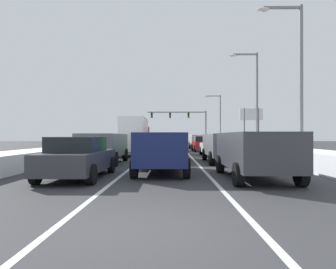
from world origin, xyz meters
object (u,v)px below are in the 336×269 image
at_px(suv_white_left_lane_third, 127,143).
at_px(traffic_light_gantry, 185,119).
at_px(sedan_red_right_lane_fourth, 203,144).
at_px(suv_gray_left_lane_second, 104,145).
at_px(street_lamp_right_near, 296,69).
at_px(suv_green_center_lane_second, 167,144).
at_px(box_truck_left_lane_fourth, 135,132).
at_px(sedan_charcoal_left_lane_nearest, 78,157).
at_px(suv_maroon_center_lane_fourth, 167,141).
at_px(suv_charcoal_right_lane_nearest, 254,151).
at_px(suv_gray_right_lane_second, 224,145).
at_px(suv_silver_left_lane_fifth, 145,140).
at_px(suv_black_center_lane_fifth, 170,140).
at_px(street_lamp_right_mid, 253,94).
at_px(suv_navy_center_lane_nearest, 162,149).
at_px(street_lamp_right_far, 218,115).
at_px(suv_silver_right_lane_fifth, 199,140).
at_px(sedan_white_right_lane_third, 214,146).
at_px(suv_tan_center_lane_third, 168,142).
at_px(roadside_sign_right, 251,118).

bearing_deg(suv_white_left_lane_third, traffic_light_gantry, 79.59).
relative_size(sedan_red_right_lane_fourth, suv_gray_left_lane_second, 0.92).
bearing_deg(suv_white_left_lane_third, street_lamp_right_near, -27.12).
xyz_separation_m(suv_green_center_lane_second, box_truck_left_lane_fourth, (-3.43, 11.25, 0.88)).
distance_m(suv_green_center_lane_second, sedan_charcoal_left_lane_nearest, 8.84).
distance_m(suv_maroon_center_lane_fourth, street_lamp_right_near, 17.10).
distance_m(suv_charcoal_right_lane_nearest, suv_gray_right_lane_second, 6.57).
distance_m(suv_gray_right_lane_second, suv_gray_left_lane_second, 6.90).
bearing_deg(suv_gray_right_lane_second, suv_silver_left_lane_fifth, 107.28).
height_order(sedan_red_right_lane_fourth, suv_black_center_lane_fifth, suv_black_center_lane_fifth).
bearing_deg(suv_green_center_lane_second, box_truck_left_lane_fourth, 106.97).
height_order(suv_white_left_lane_third, street_lamp_right_near, street_lamp_right_near).
bearing_deg(street_lamp_right_mid, suv_gray_left_lane_second, -136.45).
bearing_deg(suv_navy_center_lane_nearest, suv_green_center_lane_second, 88.78).
height_order(street_lamp_right_mid, street_lamp_right_far, street_lamp_right_mid).
relative_size(suv_gray_right_lane_second, street_lamp_right_mid, 0.53).
xyz_separation_m(suv_charcoal_right_lane_nearest, sedan_red_right_lane_fourth, (0.13, 18.99, -0.25)).
distance_m(suv_silver_right_lane_fifth, suv_maroon_center_lane_fourth, 5.15).
bearing_deg(street_lamp_right_mid, street_lamp_right_far, 90.32).
bearing_deg(suv_maroon_center_lane_fourth, suv_silver_left_lane_fifth, 115.60).
xyz_separation_m(sedan_white_right_lane_third, suv_green_center_lane_second, (-3.59, -4.04, 0.25)).
bearing_deg(suv_tan_center_lane_third, street_lamp_right_far, 70.99).
bearing_deg(suv_black_center_lane_fifth, suv_tan_center_lane_third, -90.42).
height_order(suv_maroon_center_lane_fourth, suv_white_left_lane_third, same).
relative_size(sedan_red_right_lane_fourth, sedan_charcoal_left_lane_nearest, 1.00).
bearing_deg(street_lamp_right_near, suv_silver_left_lane_fifth, 117.17).
xyz_separation_m(traffic_light_gantry, street_lamp_right_far, (4.91, -7.57, 0.10)).
bearing_deg(suv_silver_left_lane_fifth, suv_charcoal_right_lane_nearest, -76.83).
relative_size(sedan_white_right_lane_third, suv_gray_left_lane_second, 0.92).
bearing_deg(suv_silver_right_lane_fifth, suv_black_center_lane_fifth, 137.92).
distance_m(sedan_white_right_lane_third, street_lamp_right_far, 25.26).
distance_m(sedan_white_right_lane_third, suv_maroon_center_lane_fourth, 9.67).
xyz_separation_m(suv_gray_right_lane_second, street_lamp_right_far, (4.36, 30.41, 3.82)).
xyz_separation_m(suv_silver_right_lane_fifth, suv_gray_left_lane_second, (-7.05, -18.87, 0.00)).
bearing_deg(suv_gray_right_lane_second, traffic_light_gantry, 90.82).
height_order(suv_gray_right_lane_second, sedan_charcoal_left_lane_nearest, suv_gray_right_lane_second).
bearing_deg(sedan_white_right_lane_third, suv_white_left_lane_third, -177.77).
relative_size(suv_gray_right_lane_second, suv_tan_center_lane_third, 1.00).
bearing_deg(street_lamp_right_far, suv_charcoal_right_lane_nearest, -96.84).
xyz_separation_m(sedan_white_right_lane_third, suv_silver_left_lane_fifth, (-6.75, 15.03, 0.25)).
relative_size(suv_silver_right_lane_fifth, suv_tan_center_lane_third, 1.00).
xyz_separation_m(suv_navy_center_lane_nearest, suv_black_center_lane_fifth, (0.23, 26.17, 0.00)).
distance_m(street_lamp_right_mid, roadside_sign_right, 15.13).
bearing_deg(box_truck_left_lane_fourth, suv_navy_center_lane_nearest, -79.55).
relative_size(suv_silver_right_lane_fifth, street_lamp_right_mid, 0.53).
height_order(sedan_red_right_lane_fourth, street_lamp_right_mid, street_lamp_right_mid).
bearing_deg(suv_black_center_lane_fifth, sedan_red_right_lane_fourth, -69.75).
height_order(suv_navy_center_lane_nearest, sedan_charcoal_left_lane_nearest, suv_navy_center_lane_nearest).
xyz_separation_m(suv_navy_center_lane_nearest, suv_green_center_lane_second, (0.14, 6.60, 0.00)).
bearing_deg(sedan_red_right_lane_fourth, suv_tan_center_lane_third, -127.97).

